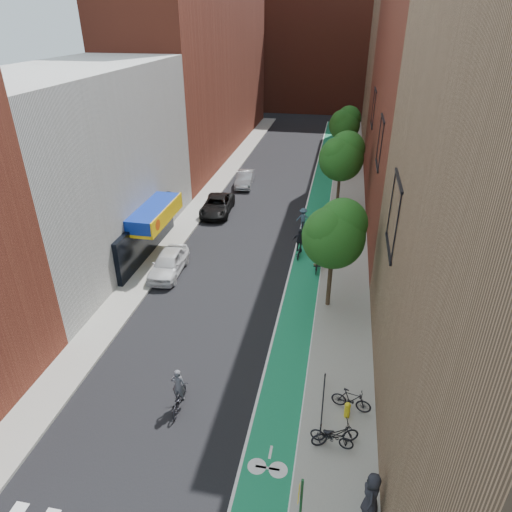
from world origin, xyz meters
The scene contains 25 objects.
ground centered at (0.00, 0.00, 0.00)m, with size 160.00×160.00×0.00m, color black.
bike_lane centered at (4.00, 26.00, 0.01)m, with size 2.00×68.00×0.01m, color #15794F.
sidewalk_left centered at (-6.00, 26.00, 0.07)m, with size 2.00×68.00×0.15m, color gray.
sidewalk_right centered at (6.50, 26.00, 0.07)m, with size 3.00×68.00×0.15m, color gray.
building_left_white centered at (-11.00, 14.00, 6.00)m, with size 8.00×20.00×12.00m, color silver.
building_left_far_red centered at (-11.00, 42.00, 11.00)m, with size 8.00×36.00×22.00m, color maroon.
building_right_mid_red centered at (12.00, 26.00, 11.00)m, with size 8.00×28.00×22.00m, color maroon.
building_right_far_tan centered at (12.00, 50.00, 9.00)m, with size 8.00×20.00×18.00m, color #8C6B4C.
building_far_closure centered at (0.00, 72.00, 10.00)m, with size 30.00×14.00×20.00m, color maroon.
tree_near centered at (5.65, 10.02, 4.66)m, with size 3.40×3.36×6.42m.
tree_mid centered at (5.65, 24.02, 4.89)m, with size 3.55×3.53×6.74m.
tree_far centered at (5.65, 38.02, 4.50)m, with size 3.30×3.25×6.21m.
sign_pole centered at (5.38, -3.50, 1.84)m, with size 0.13×0.71×3.00m.
parked_car_white centered at (-4.58, 11.84, 0.74)m, with size 1.76×4.37×1.49m, color silver.
parked_car_black centered at (-4.16, 22.05, 0.69)m, with size 2.29×4.97×1.38m, color black.
parked_car_silver centered at (-3.33, 29.11, 0.70)m, with size 1.48×4.24×1.40m, color #94989D.
cyclist_lead centered at (-0.17, 1.24, 0.65)m, with size 0.73×1.84×1.97m.
cyclist_lane_near centered at (4.70, 14.06, 0.95)m, with size 0.92×1.77×2.22m.
cyclist_lane_mid centered at (3.36, 15.73, 0.76)m, with size 0.98×1.64×1.99m.
cyclist_lane_far centered at (3.20, 19.66, 0.85)m, with size 1.07×1.72×1.94m.
parked_bike_near centered at (6.25, 0.40, 0.59)m, with size 0.59×1.69×0.89m, color black.
parked_bike_mid centered at (6.96, 2.35, 0.65)m, with size 0.47×1.68×1.01m, color black.
parked_bike_far centered at (6.36, 0.47, 0.65)m, with size 0.66×1.89×0.99m, color black.
pedestrian centered at (7.60, -2.06, 1.04)m, with size 0.87×0.57×1.78m, color black.
fire_hydrant centered at (6.81, 1.91, 0.54)m, with size 0.26×0.26×0.74m.
Camera 1 is at (5.68, -11.97, 14.86)m, focal length 32.00 mm.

